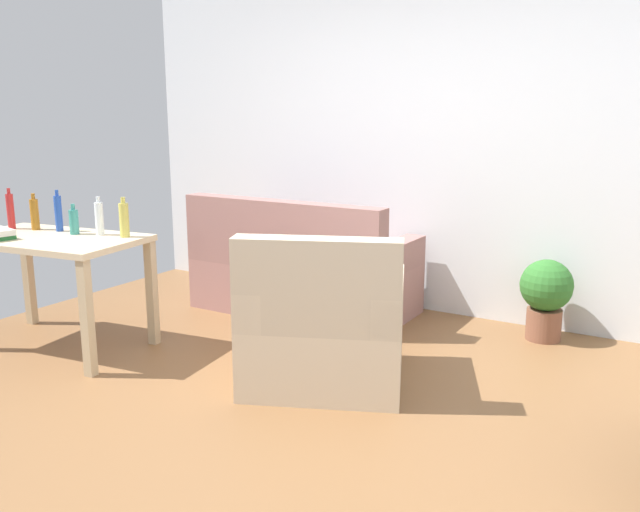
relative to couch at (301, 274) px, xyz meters
The scene contains 12 objects.
ground_plane 1.78m from the couch, 65.37° to the right, with size 5.20×4.40×0.02m, color brown.
wall_rear 1.41m from the couch, 40.07° to the left, with size 5.20×0.10×2.70m, color silver.
couch is the anchor object (origin of this frame).
desk 1.85m from the couch, 122.58° to the right, with size 1.28×0.85×0.76m.
potted_plant 1.84m from the couch, ahead, with size 0.36×0.36×0.57m.
armchair 1.43m from the couch, 52.13° to the right, with size 1.16×1.13×0.92m.
bottle_red 2.15m from the couch, 134.63° to the right, with size 0.05×0.05×0.29m.
bottle_amber 1.98m from the couch, 132.34° to the right, with size 0.06×0.06×0.25m.
bottle_blue 1.84m from the couch, 128.69° to the right, with size 0.05×0.05×0.28m.
bottle_tall 1.74m from the couch, 123.24° to the right, with size 0.06×0.06×0.20m.
bottle_clear 1.61m from the couch, 119.42° to the right, with size 0.05×0.05×0.26m.
bottle_squat 1.50m from the couch, 113.00° to the right, with size 0.06×0.06×0.26m.
Camera 1 is at (2.02, -2.71, 1.57)m, focal length 37.38 mm.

